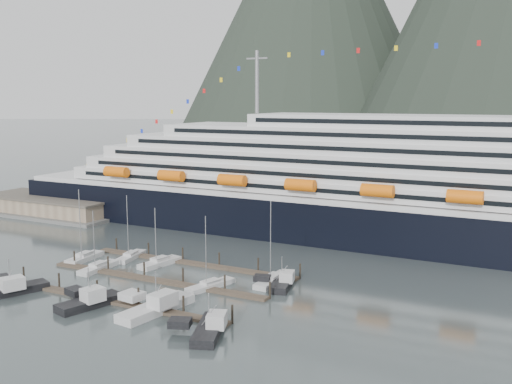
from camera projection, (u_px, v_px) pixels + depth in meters
ground at (166, 289)px, 108.04m from camera, size 1600.00×1600.00×0.00m
cruise_ship at (408, 193)px, 140.54m from camera, size 210.00×30.40×50.30m
warehouse at (52, 207)px, 177.41m from camera, size 46.00×20.00×5.80m
dock_near at (107, 300)px, 101.54m from camera, size 48.18×2.28×3.20m
dock_mid at (154, 279)px, 112.92m from camera, size 48.18×2.28×3.20m
dock_far at (192, 263)px, 124.30m from camera, size 48.18×2.28×3.20m
sailboat_a at (85, 258)px, 127.40m from camera, size 3.78×10.11×15.89m
sailboat_b at (98, 268)px, 120.14m from camera, size 3.14×10.22×12.72m
sailboat_d at (211, 286)px, 108.83m from camera, size 5.13×10.65×13.90m
sailboat_e at (131, 257)px, 128.65m from camera, size 4.29×9.94×14.39m
sailboat_f at (160, 263)px, 123.49m from camera, size 4.48×10.41×12.74m
sailboat_g at (273, 281)px, 111.73m from camera, size 2.96×11.11×16.21m
trawler_a at (10, 289)px, 105.31m from camera, size 10.75×13.23×7.07m
trawler_b at (89, 301)px, 98.99m from camera, size 9.32×11.73×7.26m
trawler_c at (156, 306)px, 96.41m from camera, size 10.64×14.95×7.46m
trawler_d at (208, 328)px, 87.44m from camera, size 9.70×11.90×6.80m
trawler_e at (281, 282)px, 109.35m from camera, size 8.02×10.15×6.24m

